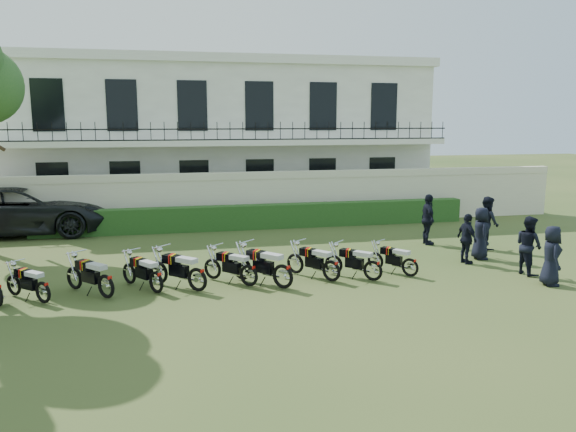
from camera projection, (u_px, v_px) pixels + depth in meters
name	position (u px, v px, depth m)	size (l,w,h in m)	color
ground	(266.00, 276.00, 16.34)	(100.00, 100.00, 0.00)	#2D461C
perimeter_wall	(233.00, 199.00, 23.84)	(30.00, 0.35, 2.30)	beige
hedge	(259.00, 217.00, 23.39)	(18.00, 0.60, 1.00)	#1B4418
building	(219.00, 135.00, 29.15)	(20.40, 9.60, 7.40)	white
motorcycle_1	(43.00, 287.00, 13.79)	(1.32, 1.25, 0.95)	black
motorcycle_2	(106.00, 280.00, 14.16)	(1.39, 1.50, 1.06)	black
motorcycle_3	(156.00, 277.00, 14.59)	(1.15, 1.54, 1.00)	black
motorcycle_4	(197.00, 274.00, 14.71)	(1.53, 1.46, 1.10)	black
motorcycle_5	(249.00, 270.00, 15.20)	(1.39, 1.39, 1.02)	black
motorcycle_6	(283.00, 270.00, 14.97)	(1.47, 1.63, 1.14)	black
motorcycle_7	(331.00, 266.00, 15.64)	(1.25, 1.54, 1.03)	black
motorcycle_8	(373.00, 266.00, 15.71)	(1.35, 1.37, 1.00)	black
motorcycle_9	(410.00, 263.00, 16.15)	(1.10, 1.40, 0.93)	black
suv	(23.00, 210.00, 22.16)	(3.18, 6.90, 1.92)	black
officer_0	(551.00, 256.00, 15.33)	(0.81, 0.53, 1.66)	black
officer_1	(529.00, 245.00, 16.41)	(0.84, 0.66, 1.74)	black
officer_2	(467.00, 239.00, 17.65)	(0.94, 0.39, 1.60)	black
officer_3	(481.00, 233.00, 18.24)	(0.83, 0.54, 1.70)	black
officer_4	(487.00, 223.00, 19.61)	(0.91, 0.71, 1.87)	black
officer_5	(428.00, 219.00, 20.32)	(1.08, 0.45, 1.85)	black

